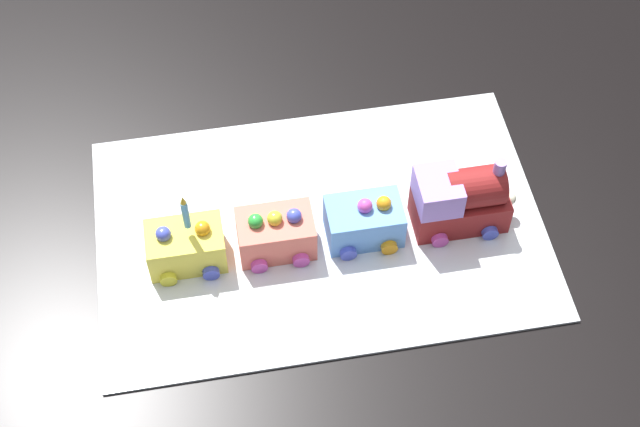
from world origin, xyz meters
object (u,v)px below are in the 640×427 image
object	(u,v)px
cake_locomotive	(460,199)
cake_car_tanker_coral	(276,233)
cake_car_hopper_sky_blue	(364,221)
cake_car_flatbed_lemon	(186,246)
birthday_candle	(185,212)
dining_table	(322,238)

from	to	relation	value
cake_locomotive	cake_car_tanker_coral	xyz separation A→B (m)	(0.25, 0.00, -0.02)
cake_car_hopper_sky_blue	cake_car_flatbed_lemon	xyz separation A→B (m)	(0.24, 0.00, 0.00)
cake_locomotive	birthday_candle	xyz separation A→B (m)	(0.36, -0.00, 0.05)
cake_car_tanker_coral	cake_car_flatbed_lemon	bearing A→B (deg)	0.00
cake_locomotive	cake_car_hopper_sky_blue	bearing A→B (deg)	0.00
dining_table	cake_car_flatbed_lemon	distance (m)	0.25
cake_car_hopper_sky_blue	cake_car_tanker_coral	bearing A→B (deg)	0.00
dining_table	cake_car_hopper_sky_blue	size ratio (longest dim) A/B	14.00
cake_car_hopper_sky_blue	cake_car_flatbed_lemon	distance (m)	0.24
cake_locomotive	birthday_candle	world-z (taller)	birthday_candle
cake_car_flatbed_lemon	birthday_candle	world-z (taller)	birthday_candle
cake_locomotive	cake_car_flatbed_lemon	xyz separation A→B (m)	(0.36, 0.00, -0.02)
birthday_candle	dining_table	bearing A→B (deg)	-157.16
dining_table	cake_locomotive	bearing A→B (deg)	155.52
cake_car_hopper_sky_blue	dining_table	bearing A→B (deg)	-60.99
dining_table	cake_car_flatbed_lemon	world-z (taller)	cake_car_flatbed_lemon
cake_car_tanker_coral	cake_car_flatbed_lemon	world-z (taller)	same
cake_car_tanker_coral	cake_car_flatbed_lemon	distance (m)	0.12
dining_table	birthday_candle	xyz separation A→B (m)	(0.19, 0.08, 0.21)
cake_locomotive	cake_car_flatbed_lemon	bearing A→B (deg)	0.00
cake_car_hopper_sky_blue	birthday_candle	xyz separation A→B (m)	(0.23, -0.00, 0.07)
cake_car_hopper_sky_blue	cake_car_flatbed_lemon	world-z (taller)	same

